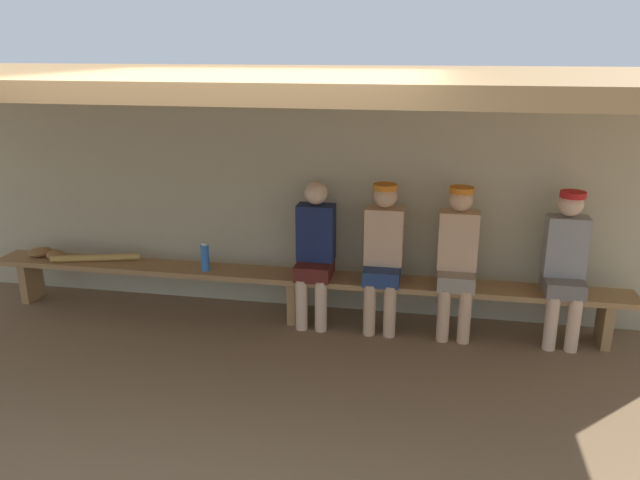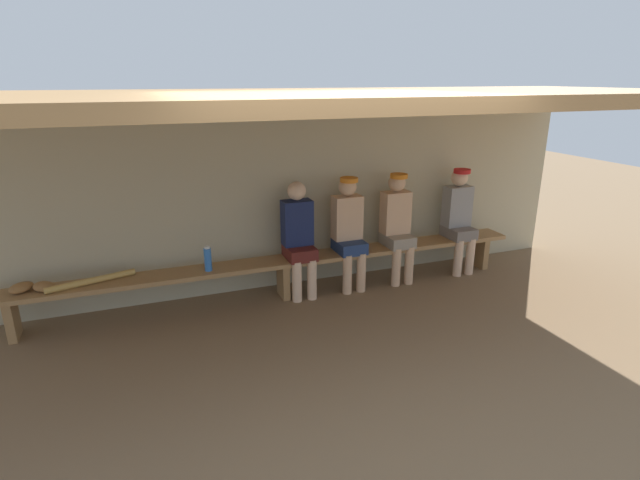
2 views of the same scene
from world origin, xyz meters
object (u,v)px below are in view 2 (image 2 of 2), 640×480
Objects in this scene: bench at (283,265)px; baseball_glove_tan at (44,287)px; player_leftmost at (459,216)px; player_middle at (397,223)px; player_shirtless_tan at (349,228)px; water_bottle_blue at (208,259)px; baseball_bat at (91,281)px; player_near_post at (299,235)px; baseball_glove_worn at (21,288)px.

baseball_glove_tan is (-2.42, -0.02, 0.12)m from bench.
player_middle is at bearing 180.00° from player_leftmost.
player_middle is 1.00× the size of player_leftmost.
player_shirtless_tan reaches higher than baseball_glove_tan.
water_bottle_blue is 0.32× the size of baseball_bat.
bench is 2.42m from baseball_glove_tan.
player_near_post reaches higher than baseball_glove_tan.
bench is 2.39m from player_leftmost.
water_bottle_blue is at bearing -178.23° from player_shirtless_tan.
player_leftmost is at bearing -15.93° from baseball_bat.
player_middle is 4.90× the size of water_bottle_blue.
baseball_glove_tan is at bearing -179.41° from player_near_post.
baseball_glove_tan is (-4.79, -0.03, -0.24)m from player_leftmost.
player_near_post is 1.56× the size of baseball_bat.
bench is at bearing -15.97° from baseball_bat.
player_leftmost is (0.90, 0.00, 0.00)m from player_middle.
player_near_post is 5.56× the size of baseball_glove_tan.
player_leftmost is 4.38m from baseball_bat.
player_leftmost reaches higher than baseball_glove_worn.
player_shirtless_tan is 5.60× the size of baseball_glove_tan.
bench is 0.90m from player_shirtless_tan.
player_leftmost is at bearing 0.92° from water_bottle_blue.
baseball_glove_tan is at bearing -179.60° from player_middle.
water_bottle_blue is at bearing -138.69° from baseball_glove_tan.
baseball_glove_worn is at bearing 161.44° from baseball_bat.
player_near_post is 1.05m from water_bottle_blue.
player_leftmost is 5.60× the size of baseball_glove_tan.
baseball_glove_worn is (-3.45, 0.02, -0.24)m from player_shirtless_tan.
baseball_glove_worn is (-4.10, 0.02, -0.24)m from player_middle.
player_leftmost is at bearing 0.09° from bench.
player_middle is 3.48m from baseball_bat.
player_near_post is 1.27m from player_middle.
player_middle is at bearing 1.28° from water_bottle_blue.
baseball_bat is (0.42, 0.02, -0.01)m from baseball_glove_tan.
player_leftmost is at bearing 133.98° from baseball_glove_worn.
water_bottle_blue reaches higher than baseball_bat.
bench is 4.49× the size of player_near_post.
player_middle is 2.32m from water_bottle_blue.
bench is at bearing -179.91° from player_leftmost.
player_shirtless_tan reaches higher than baseball_bat.
player_shirtless_tan is 1.00× the size of player_leftmost.
player_shirtless_tan and player_leftmost have the same top height.
baseball_glove_worn is at bearing 177.55° from water_bottle_blue.
player_near_post is 5.56× the size of baseball_glove_worn.
player_shirtless_tan is 1.57× the size of baseball_bat.
player_shirtless_tan is at bearing -15.90° from baseball_bat.
player_leftmost is at bearing 0.00° from player_shirtless_tan.
player_near_post is at bearing 2.80° from water_bottle_blue.
player_middle is at bearing 0.00° from player_shirtless_tan.
water_bottle_blue is at bearing -179.08° from player_leftmost.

